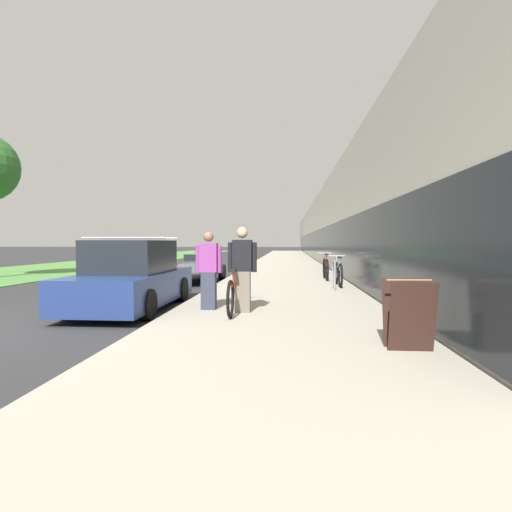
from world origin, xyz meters
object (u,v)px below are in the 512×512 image
object	(u,v)px
bike_rack_hoop	(334,272)
person_rider	(242,269)
person_bystander	(209,270)
parked_sedan_curbside	(132,278)
cruiser_bike_nearest	(338,273)
cruiser_bike_middle	(326,268)
sandwich_board_sign	(408,314)
vintage_roadster_curbside	(196,270)
tandem_bicycle	(237,291)

from	to	relation	value
bike_rack_hoop	person_rider	bearing A→B (deg)	-120.58
person_bystander	parked_sedan_curbside	distance (m)	1.94
cruiser_bike_nearest	cruiser_bike_middle	size ratio (longest dim) A/B	0.99
cruiser_bike_nearest	person_rider	bearing A→B (deg)	-116.83
parked_sedan_curbside	bike_rack_hoop	bearing A→B (deg)	31.07
person_rider	sandwich_board_sign	world-z (taller)	person_rider
cruiser_bike_nearest	vintage_roadster_curbside	size ratio (longest dim) A/B	0.46
cruiser_bike_middle	tandem_bicycle	bearing A→B (deg)	-109.94
person_rider	cruiser_bike_nearest	world-z (taller)	person_rider
person_bystander	bike_rack_hoop	xyz separation A→B (m)	(2.90, 3.43, -0.28)
person_bystander	sandwich_board_sign	size ratio (longest dim) A/B	1.76
cruiser_bike_middle	parked_sedan_curbside	size ratio (longest dim) A/B	0.44
bike_rack_hoop	person_bystander	bearing A→B (deg)	-130.24
vintage_roadster_curbside	cruiser_bike_nearest	bearing A→B (deg)	-20.14
sandwich_board_sign	parked_sedan_curbside	xyz separation A→B (m)	(-4.98, 3.34, 0.11)
person_rider	cruiser_bike_nearest	distance (m)	5.45
tandem_bicycle	parked_sedan_curbside	world-z (taller)	parked_sedan_curbside
cruiser_bike_middle	parked_sedan_curbside	bearing A→B (deg)	-128.16
tandem_bicycle	person_rider	xyz separation A→B (m)	(0.14, -0.35, 0.46)
bike_rack_hoop	sandwich_board_sign	world-z (taller)	sandwich_board_sign
person_bystander	cruiser_bike_nearest	xyz separation A→B (m)	(3.17, 4.58, -0.40)
cruiser_bike_nearest	sandwich_board_sign	world-z (taller)	cruiser_bike_nearest
person_rider	sandwich_board_sign	xyz separation A→B (m)	(2.43, -2.51, -0.39)
parked_sedan_curbside	sandwich_board_sign	bearing A→B (deg)	-33.85
person_rider	person_bystander	xyz separation A→B (m)	(-0.72, 0.26, -0.04)
person_rider	bike_rack_hoop	distance (m)	4.30
cruiser_bike_nearest	parked_sedan_curbside	size ratio (longest dim) A/B	0.44
sandwich_board_sign	parked_sedan_curbside	world-z (taller)	parked_sedan_curbside
parked_sedan_curbside	vintage_roadster_curbside	bearing A→B (deg)	89.23
person_bystander	vintage_roadster_curbside	world-z (taller)	person_bystander
tandem_bicycle	person_bystander	size ratio (longest dim) A/B	1.71
person_bystander	cruiser_bike_middle	world-z (taller)	person_bystander
bike_rack_hoop	tandem_bicycle	bearing A→B (deg)	-124.81
person_rider	person_bystander	distance (m)	0.77
cruiser_bike_nearest	cruiser_bike_middle	bearing A→B (deg)	95.26
cruiser_bike_nearest	parked_sedan_curbside	xyz separation A→B (m)	(-5.01, -4.01, 0.17)
sandwich_board_sign	cruiser_bike_nearest	bearing A→B (deg)	89.80
bike_rack_hoop	cruiser_bike_nearest	distance (m)	1.19
parked_sedan_curbside	vintage_roadster_curbside	size ratio (longest dim) A/B	1.05
cruiser_bike_nearest	sandwich_board_sign	size ratio (longest dim) A/B	1.99
cruiser_bike_nearest	cruiser_bike_middle	distance (m)	2.12
vintage_roadster_curbside	person_rider	bearing A→B (deg)	-69.57
bike_rack_hoop	cruiser_bike_middle	world-z (taller)	cruiser_bike_middle
person_bystander	cruiser_bike_nearest	distance (m)	5.59
vintage_roadster_curbside	tandem_bicycle	bearing A→B (deg)	-69.67
cruiser_bike_nearest	sandwich_board_sign	bearing A→B (deg)	-90.20
person_rider	sandwich_board_sign	distance (m)	3.51
sandwich_board_sign	person_rider	bearing A→B (deg)	134.07
person_rider	parked_sedan_curbside	distance (m)	2.70
person_rider	cruiser_bike_middle	size ratio (longest dim) A/B	0.92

